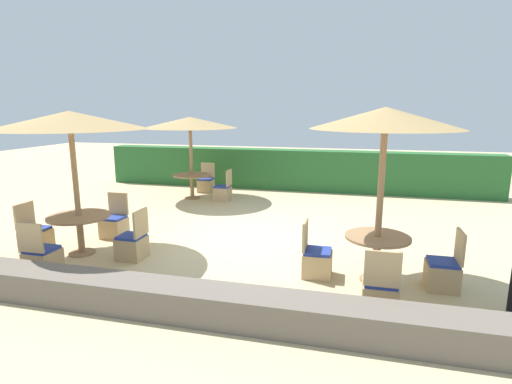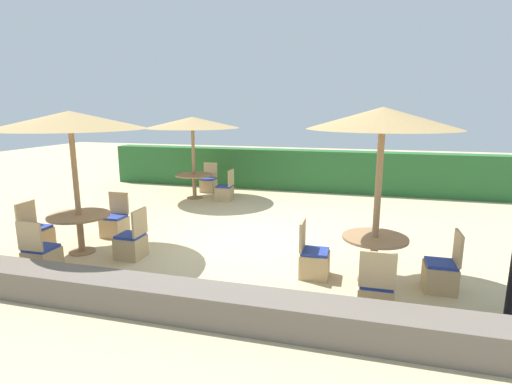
{
  "view_description": "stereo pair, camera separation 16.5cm",
  "coord_description": "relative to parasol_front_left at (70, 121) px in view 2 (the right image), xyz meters",
  "views": [
    {
      "loc": [
        2.07,
        -7.69,
        2.7
      ],
      "look_at": [
        0.0,
        0.6,
        0.9
      ],
      "focal_mm": 28.0,
      "sensor_mm": 36.0,
      "label": 1
    },
    {
      "loc": [
        2.23,
        -7.65,
        2.7
      ],
      "look_at": [
        0.0,
        0.6,
        0.9
      ],
      "focal_mm": 28.0,
      "sensor_mm": 36.0,
      "label": 2
    }
  ],
  "objects": [
    {
      "name": "ground_plane",
      "position": [
        2.87,
        1.54,
        -2.48
      ],
      "size": [
        40.0,
        40.0,
        0.0
      ],
      "primitive_type": "plane",
      "color": "#C6B284"
    },
    {
      "name": "hedge_row",
      "position": [
        2.87,
        7.05,
        -1.81
      ],
      "size": [
        13.0,
        0.7,
        1.34
      ],
      "primitive_type": "cube",
      "color": "#28602D",
      "rests_on": "ground_plane"
    },
    {
      "name": "stone_border",
      "position": [
        2.87,
        -1.69,
        -2.27
      ],
      "size": [
        10.0,
        0.56,
        0.43
      ],
      "primitive_type": "cube",
      "color": "#6B6056",
      "rests_on": "ground_plane"
    },
    {
      "name": "parasol_front_left",
      "position": [
        0.0,
        0.0,
        0.0
      ],
      "size": [
        2.7,
        2.7,
        2.65
      ],
      "color": "#93704C",
      "rests_on": "ground_plane"
    },
    {
      "name": "round_table_front_left",
      "position": [
        0.0,
        0.0,
        -1.89
      ],
      "size": [
        1.12,
        1.12,
        0.74
      ],
      "color": "#93704C",
      "rests_on": "ground_plane"
    },
    {
      "name": "patio_chair_front_left_west",
      "position": [
        -0.97,
        -0.06,
        -2.22
      ],
      "size": [
        0.46,
        0.46,
        0.93
      ],
      "rotation": [
        0.0,
        0.0,
        -1.57
      ],
      "color": "tan",
      "rests_on": "ground_plane"
    },
    {
      "name": "patio_chair_front_left_east",
      "position": [
        1.08,
        0.0,
        -2.22
      ],
      "size": [
        0.46,
        0.46,
        0.93
      ],
      "rotation": [
        0.0,
        0.0,
        1.57
      ],
      "color": "tan",
      "rests_on": "ground_plane"
    },
    {
      "name": "patio_chair_front_left_north",
      "position": [
        0.03,
        1.04,
        -2.22
      ],
      "size": [
        0.46,
        0.46,
        0.93
      ],
      "rotation": [
        0.0,
        0.0,
        3.14
      ],
      "color": "tan",
      "rests_on": "ground_plane"
    },
    {
      "name": "patio_chair_front_left_south",
      "position": [
        0.01,
        -0.99,
        -2.22
      ],
      "size": [
        0.46,
        0.46,
        0.93
      ],
      "color": "tan",
      "rests_on": "ground_plane"
    },
    {
      "name": "parasol_front_right",
      "position": [
        5.34,
        0.08,
        0.06
      ],
      "size": [
        2.23,
        2.23,
        2.72
      ],
      "color": "#93704C",
      "rests_on": "ground_plane"
    },
    {
      "name": "round_table_front_right",
      "position": [
        5.34,
        0.08,
        -1.91
      ],
      "size": [
        1.01,
        1.01,
        0.74
      ],
      "color": "#93704C",
      "rests_on": "ground_plane"
    },
    {
      "name": "patio_chair_front_right_west",
      "position": [
        4.41,
        0.04,
        -2.22
      ],
      "size": [
        0.46,
        0.46,
        0.93
      ],
      "rotation": [
        0.0,
        0.0,
        -1.57
      ],
      "color": "tan",
      "rests_on": "ground_plane"
    },
    {
      "name": "patio_chair_front_right_south",
      "position": [
        5.35,
        -0.94,
        -2.22
      ],
      "size": [
        0.46,
        0.46,
        0.93
      ],
      "color": "tan",
      "rests_on": "ground_plane"
    },
    {
      "name": "patio_chair_front_right_east",
      "position": [
        6.32,
        0.02,
        -2.22
      ],
      "size": [
        0.46,
        0.46,
        0.93
      ],
      "rotation": [
        0.0,
        0.0,
        1.57
      ],
      "color": "tan",
      "rests_on": "ground_plane"
    },
    {
      "name": "parasol_back_left",
      "position": [
        0.18,
        4.9,
        -0.2
      ],
      "size": [
        2.78,
        2.78,
        2.45
      ],
      "color": "#93704C",
      "rests_on": "ground_plane"
    },
    {
      "name": "round_table_back_left",
      "position": [
        0.18,
        4.9,
        -1.89
      ],
      "size": [
        1.13,
        1.13,
        0.74
      ],
      "color": "#93704C",
      "rests_on": "ground_plane"
    },
    {
      "name": "patio_chair_back_left_east",
      "position": [
        1.17,
        4.87,
        -2.22
      ],
      "size": [
        0.46,
        0.46,
        0.93
      ],
      "rotation": [
        0.0,
        0.0,
        1.57
      ],
      "color": "tan",
      "rests_on": "ground_plane"
    },
    {
      "name": "patio_chair_back_left_north",
      "position": [
        0.23,
        5.92,
        -2.22
      ],
      "size": [
        0.46,
        0.46,
        0.93
      ],
      "rotation": [
        0.0,
        0.0,
        3.14
      ],
      "color": "tan",
      "rests_on": "ground_plane"
    }
  ]
}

